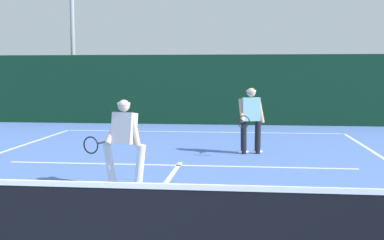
# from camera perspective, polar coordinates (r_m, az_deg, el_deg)

# --- Properties ---
(court_line_baseline_far) EXTENTS (9.22, 0.10, 0.01)m
(court_line_baseline_far) POSITION_cam_1_polar(r_m,az_deg,el_deg) (16.27, 1.18, -1.40)
(court_line_baseline_far) COLOR white
(court_line_baseline_far) RESTS_ON ground_plane
(court_line_service) EXTENTS (7.51, 0.10, 0.01)m
(court_line_service) POSITION_cam_1_polar(r_m,az_deg,el_deg) (10.53, -1.59, -5.29)
(court_line_service) COLOR white
(court_line_service) RESTS_ON ground_plane
(court_line_centre) EXTENTS (0.10, 6.40, 0.01)m
(court_line_centre) POSITION_cam_1_polar(r_m,az_deg,el_deg) (7.78, -4.46, -9.25)
(court_line_centre) COLOR white
(court_line_centre) RESTS_ON ground_plane
(tennis_net) EXTENTS (10.11, 0.09, 1.11)m
(tennis_net) POSITION_cam_1_polar(r_m,az_deg,el_deg) (4.65, -11.95, -12.99)
(tennis_net) COLOR #1E4723
(tennis_net) RESTS_ON ground_plane
(player_near) EXTENTS (1.01, 0.83, 1.53)m
(player_near) POSITION_cam_1_polar(r_m,az_deg,el_deg) (8.50, -7.97, -2.31)
(player_near) COLOR silver
(player_near) RESTS_ON ground_plane
(player_far) EXTENTS (0.67, 0.85, 1.61)m
(player_far) POSITION_cam_1_polar(r_m,az_deg,el_deg) (11.97, 6.86, 0.26)
(player_far) COLOR black
(player_far) RESTS_ON ground_plane
(tennis_ball_extra) EXTENTS (0.07, 0.07, 0.07)m
(tennis_ball_extra) POSITION_cam_1_polar(r_m,az_deg,el_deg) (7.30, 10.48, -10.08)
(tennis_ball_extra) COLOR #D1E033
(tennis_ball_extra) RESTS_ON ground_plane
(back_fence_windscreen) EXTENTS (18.13, 0.12, 2.64)m
(back_fence_windscreen) POSITION_cam_1_polar(r_m,az_deg,el_deg) (18.52, 1.82, 3.54)
(back_fence_windscreen) COLOR black
(back_fence_windscreen) RESTS_ON ground_plane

